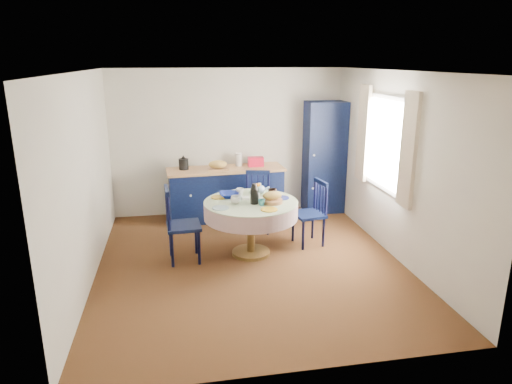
# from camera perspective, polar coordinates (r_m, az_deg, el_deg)

# --- Properties ---
(floor) EXTENTS (4.50, 4.50, 0.00)m
(floor) POSITION_cam_1_polar(r_m,az_deg,el_deg) (6.20, -0.68, -8.91)
(floor) COLOR black
(floor) RESTS_ON ground
(ceiling) EXTENTS (4.50, 4.50, 0.00)m
(ceiling) POSITION_cam_1_polar(r_m,az_deg,el_deg) (5.61, -0.77, 14.87)
(ceiling) COLOR white
(ceiling) RESTS_ON wall_back
(wall_back) EXTENTS (4.00, 0.02, 2.50)m
(wall_back) POSITION_cam_1_polar(r_m,az_deg,el_deg) (7.96, -3.44, 6.21)
(wall_back) COLOR beige
(wall_back) RESTS_ON floor
(wall_left) EXTENTS (0.02, 4.50, 2.50)m
(wall_left) POSITION_cam_1_polar(r_m,az_deg,el_deg) (5.80, -20.60, 1.38)
(wall_left) COLOR beige
(wall_left) RESTS_ON floor
(wall_right) EXTENTS (0.02, 4.50, 2.50)m
(wall_right) POSITION_cam_1_polar(r_m,az_deg,el_deg) (6.41, 17.22, 3.04)
(wall_right) COLOR beige
(wall_right) RESTS_ON floor
(window) EXTENTS (0.10, 1.74, 1.45)m
(window) POSITION_cam_1_polar(r_m,az_deg,el_deg) (6.60, 15.88, 5.95)
(window) COLOR white
(window) RESTS_ON wall_right
(kitchen_counter) EXTENTS (1.99, 0.72, 1.12)m
(kitchen_counter) POSITION_cam_1_polar(r_m,az_deg,el_deg) (7.79, -3.77, -0.04)
(kitchen_counter) COLOR black
(kitchen_counter) RESTS_ON floor
(pantry_cabinet) EXTENTS (0.69, 0.51, 1.95)m
(pantry_cabinet) POSITION_cam_1_polar(r_m,az_deg,el_deg) (8.14, 8.53, 4.30)
(pantry_cabinet) COLOR black
(pantry_cabinet) RESTS_ON floor
(dining_table) EXTENTS (1.28, 1.28, 1.06)m
(dining_table) POSITION_cam_1_polar(r_m,az_deg,el_deg) (6.24, -0.58, -2.25)
(dining_table) COLOR brown
(dining_table) RESTS_ON floor
(chair_left) EXTENTS (0.46, 0.49, 1.03)m
(chair_left) POSITION_cam_1_polar(r_m,az_deg,el_deg) (6.18, -9.46, -3.98)
(chair_left) COLOR black
(chair_left) RESTS_ON floor
(chair_far) EXTENTS (0.50, 0.49, 0.95)m
(chair_far) POSITION_cam_1_polar(r_m,az_deg,el_deg) (7.20, 0.18, -1.16)
(chair_far) COLOR black
(chair_far) RESTS_ON floor
(chair_right) EXTENTS (0.48, 0.49, 0.96)m
(chair_right) POSITION_cam_1_polar(r_m,az_deg,el_deg) (6.71, 6.91, -2.54)
(chair_right) COLOR black
(chair_right) RESTS_ON floor
(mug_a) EXTENTS (0.13, 0.13, 0.10)m
(mug_a) POSITION_cam_1_polar(r_m,az_deg,el_deg) (6.11, -2.57, -0.96)
(mug_a) COLOR silver
(mug_a) RESTS_ON dining_table
(mug_b) EXTENTS (0.09, 0.09, 0.09)m
(mug_b) POSITION_cam_1_polar(r_m,az_deg,el_deg) (6.02, 0.70, -1.31)
(mug_b) COLOR #2C757D
(mug_b) RESTS_ON dining_table
(mug_c) EXTENTS (0.12, 0.12, 0.10)m
(mug_c) POSITION_cam_1_polar(r_m,az_deg,el_deg) (6.45, 2.06, -0.04)
(mug_c) COLOR black
(mug_c) RESTS_ON dining_table
(mug_d) EXTENTS (0.11, 0.11, 0.10)m
(mug_d) POSITION_cam_1_polar(r_m,az_deg,el_deg) (6.47, -2.01, 0.01)
(mug_d) COLOR silver
(mug_d) RESTS_ON dining_table
(cobalt_bowl) EXTENTS (0.28, 0.28, 0.07)m
(cobalt_bowl) POSITION_cam_1_polar(r_m,az_deg,el_deg) (6.38, -3.37, -0.37)
(cobalt_bowl) COLOR navy
(cobalt_bowl) RESTS_ON dining_table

